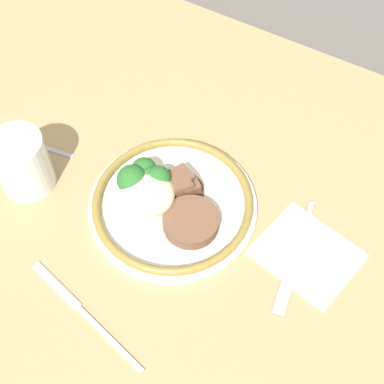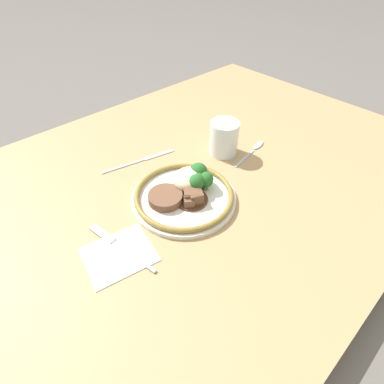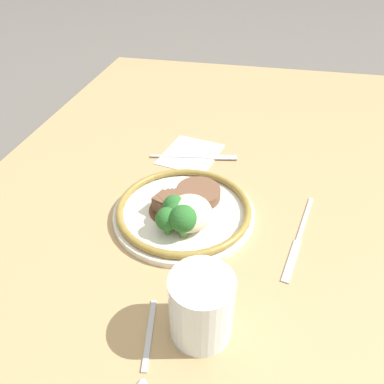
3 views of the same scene
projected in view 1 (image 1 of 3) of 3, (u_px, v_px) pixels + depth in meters
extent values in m
plane|color=#5B5651|center=(162.00, 256.00, 0.77)|extent=(8.00, 8.00, 0.00)
cube|color=tan|center=(161.00, 248.00, 0.75)|extent=(1.52, 0.92, 0.05)
cube|color=white|center=(307.00, 254.00, 0.72)|extent=(0.15, 0.13, 0.00)
cylinder|color=silver|center=(173.00, 206.00, 0.76)|extent=(0.24, 0.24, 0.01)
torus|color=olive|center=(173.00, 202.00, 0.75)|extent=(0.23, 0.23, 0.01)
ellipsoid|color=beige|center=(147.00, 193.00, 0.73)|extent=(0.08, 0.07, 0.05)
cylinder|color=brown|center=(191.00, 222.00, 0.73)|extent=(0.08, 0.08, 0.02)
cylinder|color=#51331E|center=(178.00, 192.00, 0.76)|extent=(0.08, 0.08, 0.00)
cube|color=brown|center=(181.00, 187.00, 0.75)|extent=(0.04, 0.04, 0.03)
cube|color=brown|center=(177.00, 180.00, 0.76)|extent=(0.04, 0.04, 0.03)
cube|color=brown|center=(178.00, 188.00, 0.76)|extent=(0.02, 0.02, 0.02)
cube|color=brown|center=(179.00, 186.00, 0.75)|extent=(0.04, 0.04, 0.03)
cube|color=brown|center=(192.00, 188.00, 0.75)|extent=(0.03, 0.03, 0.02)
cube|color=brown|center=(180.00, 181.00, 0.76)|extent=(0.04, 0.04, 0.03)
cylinder|color=#568442|center=(134.00, 190.00, 0.76)|extent=(0.02, 0.02, 0.02)
sphere|color=#286628|center=(132.00, 180.00, 0.74)|extent=(0.04, 0.04, 0.04)
cylinder|color=#568442|center=(145.00, 179.00, 0.77)|extent=(0.01, 0.01, 0.01)
sphere|color=#286628|center=(144.00, 170.00, 0.75)|extent=(0.04, 0.04, 0.04)
cylinder|color=#568442|center=(159.00, 188.00, 0.76)|extent=(0.01, 0.01, 0.02)
sphere|color=#286628|center=(158.00, 178.00, 0.74)|extent=(0.04, 0.04, 0.04)
cylinder|color=#568442|center=(152.00, 187.00, 0.76)|extent=(0.01, 0.01, 0.02)
sphere|color=#286628|center=(151.00, 179.00, 0.74)|extent=(0.04, 0.04, 0.04)
cylinder|color=yellow|center=(24.00, 167.00, 0.76)|extent=(0.07, 0.07, 0.07)
cylinder|color=white|center=(22.00, 163.00, 0.75)|extent=(0.08, 0.08, 0.09)
cube|color=#ADADB2|center=(303.00, 233.00, 0.74)|extent=(0.03, 0.11, 0.00)
cube|color=#ADADB2|center=(285.00, 291.00, 0.69)|extent=(0.03, 0.07, 0.00)
cube|color=#ADADB2|center=(108.00, 338.00, 0.66)|extent=(0.12, 0.03, 0.00)
cube|color=#ADADB2|center=(56.00, 286.00, 0.69)|extent=(0.09, 0.03, 0.00)
cube|color=#ADADB2|center=(46.00, 148.00, 0.82)|extent=(0.10, 0.02, 0.00)
ellipsoid|color=#ADADB2|center=(0.00, 133.00, 0.84)|extent=(0.05, 0.03, 0.01)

